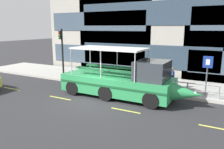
# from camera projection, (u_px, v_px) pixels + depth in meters

# --- Properties ---
(ground_plane) EXTENTS (120.00, 120.00, 0.00)m
(ground_plane) POSITION_uv_depth(u_px,v_px,m) (96.00, 101.00, 14.25)
(ground_plane) COLOR #2B2B2D
(sidewalk) EXTENTS (32.00, 4.80, 0.18)m
(sidewalk) POSITION_uv_depth(u_px,v_px,m) (131.00, 81.00, 19.05)
(sidewalk) COLOR #A8A59E
(sidewalk) RESTS_ON ground_plane
(curb_edge) EXTENTS (32.00, 0.18, 0.18)m
(curb_edge) POSITION_uv_depth(u_px,v_px,m) (118.00, 88.00, 16.91)
(curb_edge) COLOR #B2ADA3
(curb_edge) RESTS_ON ground_plane
(lane_centreline) EXTENTS (25.80, 0.12, 0.01)m
(lane_centreline) POSITION_uv_depth(u_px,v_px,m) (90.00, 104.00, 13.66)
(lane_centreline) COLOR #DBD64C
(lane_centreline) RESTS_ON ground_plane
(curb_guardrail) EXTENTS (11.57, 0.09, 0.86)m
(curb_guardrail) POSITION_uv_depth(u_px,v_px,m) (134.00, 80.00, 16.51)
(curb_guardrail) COLOR gray
(curb_guardrail) RESTS_ON sidewalk
(traffic_light_pole) EXTENTS (0.24, 0.46, 4.31)m
(traffic_light_pole) POSITION_uv_depth(u_px,v_px,m) (62.00, 48.00, 19.82)
(traffic_light_pole) COLOR black
(traffic_light_pole) RESTS_ON sidewalk
(parking_sign) EXTENTS (0.60, 0.12, 2.62)m
(parking_sign) POSITION_uv_depth(u_px,v_px,m) (207.00, 69.00, 14.41)
(parking_sign) COLOR #4C4F54
(parking_sign) RESTS_ON sidewalk
(duck_tour_boat) EXTENTS (9.38, 2.67, 3.28)m
(duck_tour_boat) POSITION_uv_depth(u_px,v_px,m) (124.00, 81.00, 14.68)
(duck_tour_boat) COLOR #2D9351
(duck_tour_boat) RESTS_ON ground_plane
(pedestrian_near_bow) EXTENTS (0.42, 0.28, 1.56)m
(pedestrian_near_bow) POSITION_uv_depth(u_px,v_px,m) (172.00, 76.00, 16.26)
(pedestrian_near_bow) COLOR #47423D
(pedestrian_near_bow) RESTS_ON sidewalk
(pedestrian_mid_left) EXTENTS (0.21, 0.43, 1.50)m
(pedestrian_mid_left) POSITION_uv_depth(u_px,v_px,m) (145.00, 74.00, 17.01)
(pedestrian_mid_left) COLOR #1E2338
(pedestrian_mid_left) RESTS_ON sidewalk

